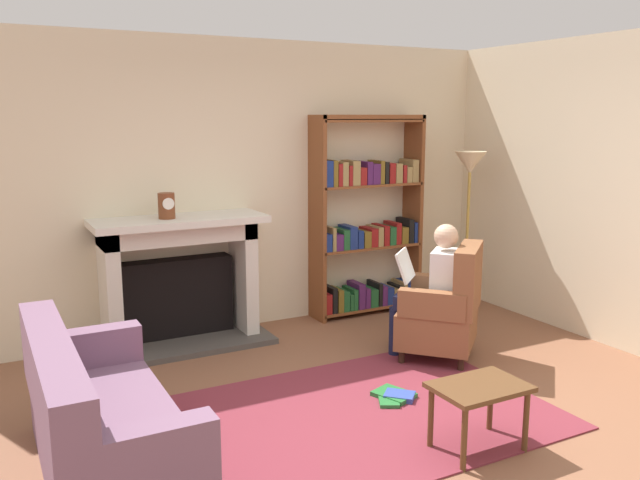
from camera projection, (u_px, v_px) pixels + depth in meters
The scene contains 13 objects.
ground at pixel (393, 432), 4.25m from camera, with size 14.00×14.00×0.00m, color brown.
back_wall at pixel (244, 186), 6.21m from camera, with size 5.60×0.10×2.70m, color beige.
side_wall_right at pixel (552, 185), 6.30m from camera, with size 0.10×5.20×2.70m, color beige.
area_rug at pixel (369, 412), 4.50m from camera, with size 2.40×1.80×0.01m, color maroon.
fireplace at pixel (179, 277), 5.80m from camera, with size 1.51×0.64×1.15m.
mantel_clock at pixel (167, 206), 5.53m from camera, with size 0.14×0.14×0.22m.
bookshelf at pixel (366, 221), 6.66m from camera, with size 1.17×0.32×2.01m.
armchair_reading at pixel (446, 309), 5.46m from camera, with size 0.89×0.89×0.97m.
seated_reader at pixel (432, 285), 5.46m from camera, with size 0.58×0.59×1.14m.
sofa_floral at pixel (99, 427), 3.62m from camera, with size 0.72×1.70×0.85m.
side_table at pixel (479, 395), 3.95m from camera, with size 0.56×0.39×0.42m.
scattered_books at pixel (395, 396), 4.71m from camera, with size 0.34×0.35×0.04m.
floor_lamp at pixel (469, 177), 6.58m from camera, with size 0.32×0.32×1.66m.
Camera 1 is at (-2.27, -3.26, 2.01)m, focal length 36.95 mm.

